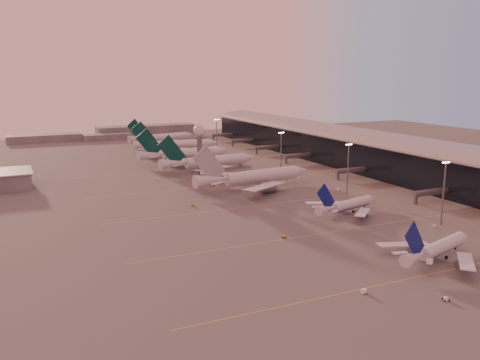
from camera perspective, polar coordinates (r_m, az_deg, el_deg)
name	(u,v)px	position (r m, az deg, el deg)	size (l,w,h in m)	color
ground	(312,246)	(172.81, 8.10, -7.34)	(700.00, 700.00, 0.00)	#4F4C4C
taxiway_markings	(301,200)	(233.57, 6.82, -2.20)	(180.00, 185.25, 0.02)	gold
terminal	(364,150)	(319.31, 13.70, 3.27)	(57.00, 362.00, 23.04)	black
radar_tower	(199,141)	(275.58, -4.58, 4.43)	(6.40, 6.40, 31.10)	#585B60
mast_a	(444,190)	(205.69, 21.91, -1.00)	(3.60, 0.56, 25.00)	#585B60
mast_b	(348,166)	(243.79, 12.03, 1.52)	(3.60, 0.56, 25.00)	#585B60
mast_c	(281,151)	(286.47, 4.62, 3.26)	(3.60, 0.56, 25.00)	#585B60
mast_d	(217,134)	(365.96, -2.63, 5.17)	(3.60, 0.56, 25.00)	#585B60
distant_horizon	(118,133)	(473.49, -13.58, 5.18)	(165.00, 37.50, 9.00)	slate
narrowbody_near	(438,250)	(169.38, 21.36, -7.34)	(38.75, 30.46, 15.58)	silver
narrowbody_mid	(348,206)	(213.44, 12.03, -2.91)	(37.17, 29.27, 14.84)	silver
widebody_white	(255,180)	(255.24, 1.68, 0.03)	(67.35, 53.72, 23.71)	silver
greentail_a	(210,164)	(300.87, -3.42, 1.83)	(63.09, 50.77, 22.92)	silver
greentail_b	(186,156)	(331.16, -6.13, 2.72)	(64.20, 51.68, 23.31)	silver
greentail_c	(177,146)	(374.72, -7.05, 3.76)	(63.57, 51.00, 23.18)	silver
greentail_d	(163,139)	(419.32, -8.65, 4.55)	(59.79, 47.73, 22.09)	silver
gsv_truck_a	(366,289)	(139.93, 13.94, -11.76)	(6.24, 2.42, 2.51)	white
gsv_tug_near	(446,299)	(142.07, 22.10, -12.30)	(2.68, 3.62, 0.93)	white
gsv_catering_a	(435,222)	(204.22, 21.04, -4.46)	(4.92, 3.38, 3.70)	white
gsv_tug_mid	(284,237)	(179.31, 4.96, -6.40)	(3.41, 2.67, 0.85)	#C08416
gsv_truck_b	(367,200)	(234.75, 14.07, -2.17)	(4.75, 1.94, 1.89)	white
gsv_truck_c	(193,204)	(221.63, -5.33, -2.65)	(4.87, 5.45, 2.18)	#C08416
gsv_catering_b	(338,186)	(253.24, 10.99, -0.72)	(5.89, 4.02, 4.44)	white
gsv_tug_far	(213,185)	(258.96, -3.10, -0.61)	(4.12, 4.36, 1.08)	white
gsv_truck_d	(155,179)	(276.91, -9.48, 0.16)	(2.27, 5.00, 1.95)	white
gsv_tug_hangar	(241,165)	(315.44, 0.06, 1.67)	(4.12, 3.05, 1.05)	slate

